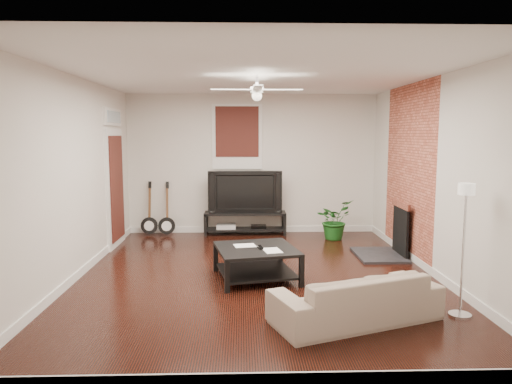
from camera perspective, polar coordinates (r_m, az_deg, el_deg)
room at (r=6.55m, az=0.11°, el=1.74°), size 5.01×6.01×2.81m
brick_accent at (r=8.01m, az=17.96°, el=2.36°), size 0.02×2.20×2.80m
fireplace at (r=8.05m, az=15.77°, el=-4.30°), size 0.80×1.10×0.92m
window_back at (r=9.49m, az=-2.30°, el=6.69°), size 1.00×0.06×1.30m
door_left at (r=8.75m, az=-16.64°, el=1.79°), size 0.08×1.00×2.50m
tv_stand at (r=9.47m, az=-1.33°, el=-3.79°), size 1.62×0.43×0.45m
tv at (r=9.39m, az=-1.34°, el=0.09°), size 1.45×0.19×0.84m
coffee_table at (r=6.62m, az=0.03°, el=-8.58°), size 1.24×1.24×0.44m
sofa at (r=5.28m, az=11.98°, el=-12.32°), size 1.96×1.31×0.53m
floor_lamp at (r=5.64m, az=23.78°, el=-6.48°), size 0.32×0.32×1.49m
potted_plant at (r=9.14m, az=9.42°, el=-3.33°), size 0.89×0.90×0.75m
guitar_left at (r=9.57m, az=-12.83°, el=-1.96°), size 0.34×0.24×1.08m
guitar_right at (r=9.48m, az=-10.79°, el=-2.00°), size 0.35×0.27×1.08m
ceiling_fan at (r=6.55m, az=0.11°, el=12.25°), size 1.24×1.24×0.32m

